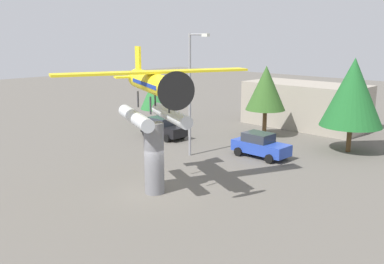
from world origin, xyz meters
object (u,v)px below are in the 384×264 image
Objects in this scene: display_pedestal at (154,158)px; streetlight_primary at (192,87)px; floatplane_monument at (153,92)px; car_near_black at (163,128)px; tree_east at (266,88)px; storefront_building at (305,105)px; car_mid_blue at (260,145)px; tree_west at (158,89)px; tree_center_back at (353,92)px.

display_pedestal is 0.46× the size of streetlight_primary.
display_pedestal is 3.67m from floatplane_monument.
car_near_black is 9.41m from tree_east.
display_pedestal is 0.36× the size of storefront_building.
floatplane_monument is 11.22m from car_mid_blue.
floatplane_monument is 7.97m from streetlight_primary.
floatplane_monument is 1.83× the size of tree_west.
floatplane_monument is (0.12, -0.05, 3.67)m from display_pedestal.
car_mid_blue is 14.47m from tree_west.
car_mid_blue is at bearing 90.14° from display_pedestal.
tree_west reaches higher than storefront_building.
floatplane_monument is 1.63× the size of tree_east.
streetlight_primary is (-3.77, -3.23, 4.16)m from car_mid_blue.
storefront_building is (-3.31, 22.00, 0.08)m from display_pedestal.
tree_west is (-10.22, 5.81, -1.54)m from streetlight_primary.
streetlight_primary reaches higher than floatplane_monument.
tree_east is at bearing 102.82° from display_pedestal.
car_mid_blue is at bearing -74.60° from storefront_building.
floatplane_monument is 19.15m from tree_west.
floatplane_monument is 14.23m from car_near_black.
streetlight_primary reaches higher than car_near_black.
car_near_black is at bearing 135.86° from display_pedestal.
floatplane_monument reaches higher than display_pedestal.
storefront_building is 1.84× the size of tree_east.
tree_center_back is at bearing 56.20° from car_mid_blue.
tree_west reaches higher than car_mid_blue.
streetlight_primary is at bearing 143.13° from floatplane_monument.
tree_west is (-4.49, 3.43, 2.62)m from car_near_black.
floatplane_monument is at bearing -60.46° from streetlight_primary.
streetlight_primary is 1.61× the size of tree_west.
floatplane_monument reaches higher than tree_east.
tree_center_back is at bearing 26.59° from car_near_black.
storefront_building reaches higher than car_mid_blue.
tree_center_back reaches higher than tree_west.
storefront_building is 9.71m from tree_center_back.
streetlight_primary is 1.24× the size of tree_center_back.
tree_east reaches higher than car_mid_blue.
display_pedestal is at bearing -44.14° from car_near_black.
car_mid_blue is 7.96m from tree_center_back.
tree_west is (-13.99, 2.59, 2.62)m from car_mid_blue.
car_mid_blue is (9.50, 0.84, 0.00)m from car_near_black.
car_near_black is at bearing -116.01° from storefront_building.
tree_center_back is (7.72, 9.11, -0.53)m from streetlight_primary.
car_mid_blue is 0.48× the size of streetlight_primary.
storefront_building is at bearing 140.18° from tree_center_back.
tree_center_back reaches higher than car_mid_blue.
streetlight_primary is at bearing -91.87° from storefront_building.
streetlight_primary is at bearing -130.26° from tree_center_back.
tree_east reaches higher than car_near_black.
display_pedestal is 18.96m from tree_west.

